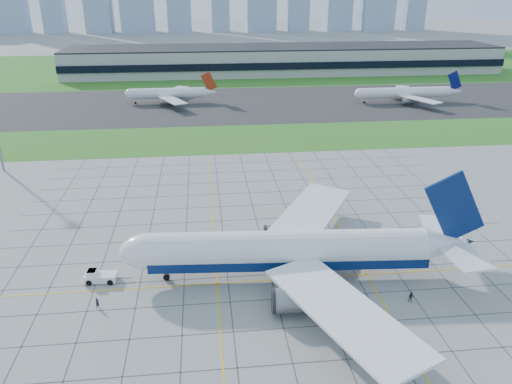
# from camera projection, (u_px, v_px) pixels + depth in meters

# --- Properties ---
(ground) EXTENTS (1400.00, 1400.00, 0.00)m
(ground) POSITION_uv_depth(u_px,v_px,m) (270.00, 274.00, 93.64)
(ground) COLOR #9A9A95
(ground) RESTS_ON ground
(grass_median) EXTENTS (700.00, 35.00, 0.04)m
(grass_median) POSITION_uv_depth(u_px,v_px,m) (236.00, 138.00, 176.19)
(grass_median) COLOR #39691E
(grass_median) RESTS_ON ground
(asphalt_taxiway) EXTENTS (700.00, 75.00, 0.04)m
(asphalt_taxiway) POSITION_uv_depth(u_px,v_px,m) (227.00, 104.00, 226.64)
(asphalt_taxiway) COLOR #383838
(asphalt_taxiway) RESTS_ON ground
(grass_far) EXTENTS (700.00, 145.00, 0.04)m
(grass_far) POSITION_uv_depth(u_px,v_px,m) (218.00, 67.00, 327.55)
(grass_far) COLOR #39691E
(grass_far) RESTS_ON ground
(apron_markings) EXTENTS (120.00, 130.00, 0.03)m
(apron_markings) POSITION_uv_depth(u_px,v_px,m) (265.00, 246.00, 103.85)
(apron_markings) COLOR #474744
(apron_markings) RESTS_ON ground
(terminal) EXTENTS (260.00, 43.00, 15.80)m
(terminal) POSITION_uv_depth(u_px,v_px,m) (284.00, 59.00, 305.52)
(terminal) COLOR #B7B7B2
(terminal) RESTS_ON ground
(airliner) EXTENTS (65.88, 66.58, 20.73)m
(airliner) POSITION_uv_depth(u_px,v_px,m) (291.00, 250.00, 90.63)
(airliner) COLOR white
(airliner) RESTS_ON ground
(pushback_tug) EXTENTS (8.46, 3.28, 2.33)m
(pushback_tug) POSITION_uv_depth(u_px,v_px,m) (99.00, 276.00, 91.12)
(pushback_tug) COLOR white
(pushback_tug) RESTS_ON ground
(crew_near) EXTENTS (0.80, 0.82, 1.90)m
(crew_near) POSITION_uv_depth(u_px,v_px,m) (97.00, 303.00, 83.65)
(crew_near) COLOR black
(crew_near) RESTS_ON ground
(crew_far) EXTENTS (1.15, 1.03, 1.94)m
(crew_far) POSITION_uv_depth(u_px,v_px,m) (411.00, 297.00, 85.20)
(crew_far) COLOR black
(crew_far) RESTS_ON ground
(distant_jet_1) EXTENTS (39.35, 42.66, 14.08)m
(distant_jet_1) POSITION_uv_depth(u_px,v_px,m) (169.00, 93.00, 227.28)
(distant_jet_1) COLOR white
(distant_jet_1) RESTS_ON ground
(distant_jet_2) EXTENTS (48.18, 42.66, 14.08)m
(distant_jet_2) POSITION_uv_depth(u_px,v_px,m) (406.00, 93.00, 228.66)
(distant_jet_2) COLOR white
(distant_jet_2) RESTS_ON ground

